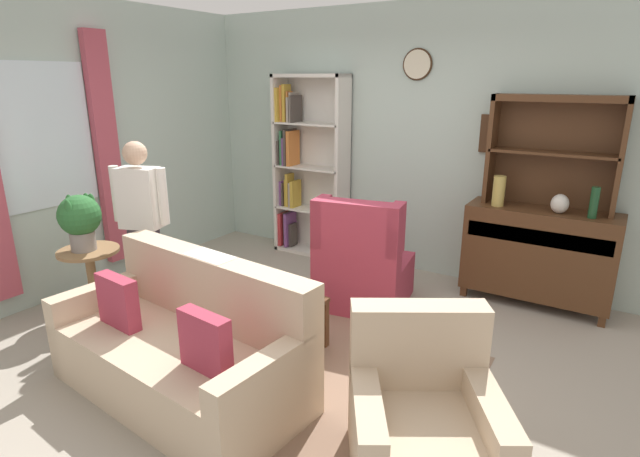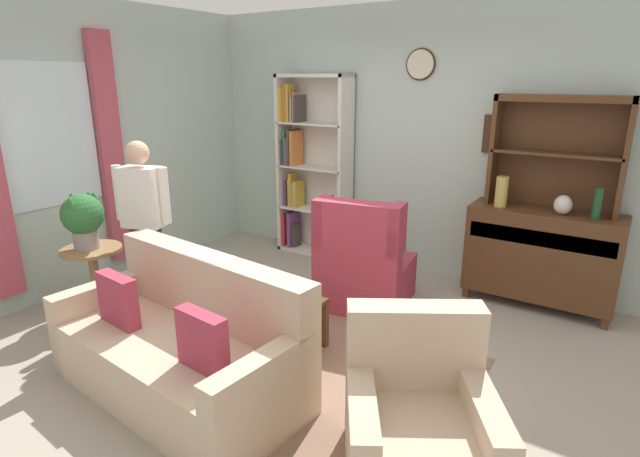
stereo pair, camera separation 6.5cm
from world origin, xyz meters
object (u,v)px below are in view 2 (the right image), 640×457
object	(u,v)px
vase_round	(563,205)
sideboard_hutch	(559,137)
vase_tall	(502,192)
coffee_table	(270,305)
bookshelf	(308,167)
potted_plant_large	(83,217)
armchair_floral	(418,429)
potted_plant_small	(98,310)
couch_floral	(183,348)
wingback_chair	(363,267)
plant_stand	(94,273)
sideboard	(541,254)
bottle_wine	(597,204)
book_stack	(274,296)
person_reading	(144,217)

from	to	relation	value
vase_round	sideboard_hutch	bearing A→B (deg)	126.48
vase_tall	coffee_table	distance (m)	2.35
bookshelf	potted_plant_large	world-z (taller)	bookshelf
bookshelf	armchair_floral	bearing A→B (deg)	-46.54
armchair_floral	potted_plant_small	bearing A→B (deg)	178.99
couch_floral	wingback_chair	xyz separation A→B (m)	(0.39, 1.82, 0.07)
couch_floral	potted_plant_small	distance (m)	1.29
couch_floral	potted_plant_small	bearing A→B (deg)	171.51
plant_stand	coffee_table	world-z (taller)	plant_stand
vase_round	wingback_chair	xyz separation A→B (m)	(-1.48, -0.85, -0.62)
vase_tall	potted_plant_large	xyz separation A→B (m)	(-2.96, -2.28, -0.16)
sideboard	vase_tall	xyz separation A→B (m)	(-0.39, -0.08, 0.55)
vase_tall	wingback_chair	world-z (taller)	vase_tall
wingback_chair	bottle_wine	bearing A→B (deg)	25.27
sideboard	book_stack	distance (m)	2.52
plant_stand	potted_plant_large	bearing A→B (deg)	-140.31
plant_stand	potted_plant_large	xyz separation A→B (m)	(-0.02, -0.02, 0.52)
armchair_floral	person_reading	distance (m)	2.89
sideboard_hutch	plant_stand	size ratio (longest dim) A/B	1.80
plant_stand	book_stack	distance (m)	1.82
person_reading	bookshelf	bearing A→B (deg)	83.70
sideboard_hutch	armchair_floral	bearing A→B (deg)	-92.31
potted_plant_large	person_reading	size ratio (longest dim) A/B	0.32
vase_round	potted_plant_small	world-z (taller)	vase_round
armchair_floral	potted_plant_large	distance (m)	3.30
wingback_chair	potted_plant_large	xyz separation A→B (m)	(-2.00, -1.45, 0.52)
bookshelf	vase_tall	xyz separation A→B (m)	(2.26, -0.17, 0.02)
bottle_wine	couch_floral	size ratio (longest dim) A/B	0.14
coffee_table	bottle_wine	bearing A→B (deg)	42.98
wingback_chair	book_stack	world-z (taller)	wingback_chair
couch_floral	potted_plant_large	bearing A→B (deg)	166.97
bottle_wine	person_reading	xyz separation A→B (m)	(-3.28, -1.99, -0.15)
sideboard_hutch	potted_plant_large	xyz separation A→B (m)	(-3.35, -2.47, -0.66)
bottle_wine	wingback_chair	size ratio (longest dim) A/B	0.26
bookshelf	sideboard_hutch	bearing A→B (deg)	0.50
couch_floral	coffee_table	xyz separation A→B (m)	(0.13, 0.78, 0.04)
potted_plant_large	vase_round	bearing A→B (deg)	33.43
coffee_table	book_stack	xyz separation A→B (m)	(0.07, -0.03, 0.11)
vase_round	wingback_chair	world-z (taller)	vase_round
coffee_table	vase_tall	bearing A→B (deg)	56.87
couch_floral	armchair_floral	world-z (taller)	couch_floral
bottle_wine	sideboard_hutch	bearing A→B (deg)	153.04
potted_plant_large	book_stack	world-z (taller)	potted_plant_large
bookshelf	potted_plant_small	xyz separation A→B (m)	(-0.36, -2.63, -0.87)
vase_round	book_stack	world-z (taller)	vase_round
plant_stand	coffee_table	xyz separation A→B (m)	(1.71, 0.39, -0.02)
vase_round	person_reading	distance (m)	3.63
vase_round	armchair_floral	xyz separation A→B (m)	(-0.24, -2.53, -0.72)
armchair_floral	person_reading	size ratio (longest dim) A/B	0.68
coffee_table	book_stack	distance (m)	0.13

